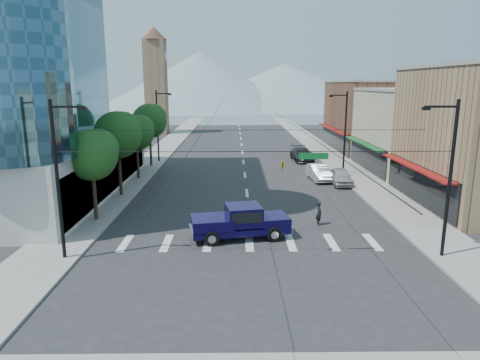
{
  "coord_description": "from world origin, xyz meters",
  "views": [
    {
      "loc": [
        -1.09,
        -23.88,
        9.79
      ],
      "look_at": [
        -0.73,
        6.19,
        3.0
      ],
      "focal_mm": 32.0,
      "sensor_mm": 36.0,
      "label": 1
    }
  ],
  "objects_px": {
    "parked_car_near": "(341,177)",
    "parked_car_far": "(302,154)",
    "parked_car_mid": "(319,172)",
    "pedestrian": "(319,213)",
    "pickup_truck": "(240,221)"
  },
  "relations": [
    {
      "from": "pickup_truck",
      "to": "pedestrian",
      "type": "xyz_separation_m",
      "value": [
        5.64,
        2.6,
        -0.29
      ]
    },
    {
      "from": "pickup_truck",
      "to": "parked_car_near",
      "type": "distance_m",
      "value": 18.12
    },
    {
      "from": "pickup_truck",
      "to": "parked_car_near",
      "type": "bearing_deg",
      "value": 45.31
    },
    {
      "from": "parked_car_near",
      "to": "parked_car_far",
      "type": "bearing_deg",
      "value": 99.67
    },
    {
      "from": "pickup_truck",
      "to": "pedestrian",
      "type": "distance_m",
      "value": 6.22
    },
    {
      "from": "pedestrian",
      "to": "parked_car_near",
      "type": "distance_m",
      "value": 13.18
    },
    {
      "from": "pedestrian",
      "to": "parked_car_mid",
      "type": "bearing_deg",
      "value": -16.92
    },
    {
      "from": "parked_car_mid",
      "to": "parked_car_far",
      "type": "bearing_deg",
      "value": 84.35
    },
    {
      "from": "parked_car_mid",
      "to": "pedestrian",
      "type": "bearing_deg",
      "value": -106.45
    },
    {
      "from": "pickup_truck",
      "to": "parked_car_mid",
      "type": "height_order",
      "value": "pickup_truck"
    },
    {
      "from": "pedestrian",
      "to": "parked_car_far",
      "type": "bearing_deg",
      "value": -12.2
    },
    {
      "from": "parked_car_mid",
      "to": "parked_car_far",
      "type": "distance_m",
      "value": 11.4
    },
    {
      "from": "parked_car_near",
      "to": "parked_car_mid",
      "type": "distance_m",
      "value": 2.71
    },
    {
      "from": "parked_car_mid",
      "to": "pickup_truck",
      "type": "bearing_deg",
      "value": -121.92
    },
    {
      "from": "pickup_truck",
      "to": "parked_car_far",
      "type": "bearing_deg",
      "value": 63.1
    }
  ]
}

